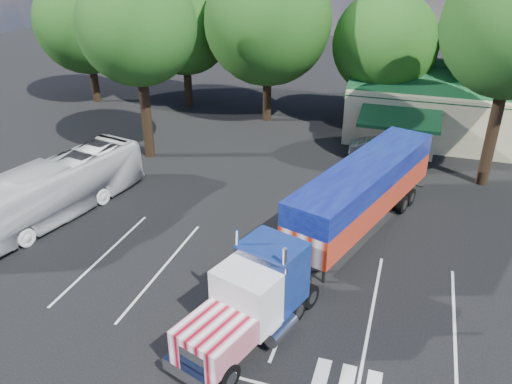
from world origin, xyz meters
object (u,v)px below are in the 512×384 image
(bicycle, at_px, (340,185))
(silver_sedan, at_px, (380,149))
(tour_bus, at_px, (55,190))
(semi_truck, at_px, (341,211))
(woman, at_px, (307,282))

(bicycle, bearing_deg, silver_sedan, 35.88)
(tour_bus, bearing_deg, bicycle, 39.64)
(tour_bus, relative_size, silver_sedan, 2.63)
(semi_truck, height_order, bicycle, semi_truck)
(bicycle, xyz_separation_m, silver_sedan, (1.76, 6.14, 0.19))
(woman, bearing_deg, bicycle, -5.24)
(bicycle, height_order, tour_bus, tour_bus)
(semi_truck, xyz_separation_m, bicycle, (-1.02, 6.45, -1.76))
(semi_truck, height_order, silver_sedan, semi_truck)
(woman, xyz_separation_m, tour_bus, (-14.68, 2.74, 0.74))
(woman, bearing_deg, semi_truck, -16.42)
(woman, height_order, tour_bus, tour_bus)
(semi_truck, relative_size, woman, 11.56)
(woman, relative_size, silver_sedan, 0.38)
(silver_sedan, bearing_deg, woman, 170.60)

